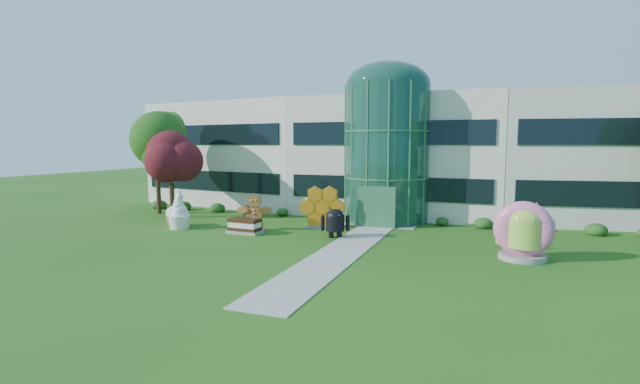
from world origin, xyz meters
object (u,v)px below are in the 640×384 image
at_px(android_green, 525,228).
at_px(gingerbread, 254,212).
at_px(android_black, 335,221).
at_px(donut, 523,230).

relative_size(android_green, gingerbread, 1.20).
height_order(android_black, gingerbread, gingerbread).
bearing_deg(donut, android_green, -36.67).
bearing_deg(android_black, android_green, -28.52).
bearing_deg(gingerbread, android_black, -15.10).
xyz_separation_m(android_black, gingerbread, (-5.67, 0.35, 0.16)).
xyz_separation_m(android_green, donut, (-0.06, 0.06, -0.09)).
distance_m(android_green, android_black, 10.50).
bearing_deg(gingerbread, donut, -19.02).
relative_size(donut, gingerbread, 1.13).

